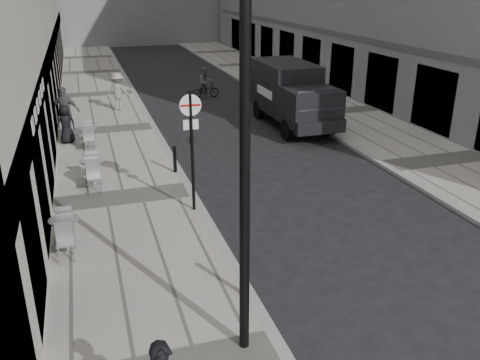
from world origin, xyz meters
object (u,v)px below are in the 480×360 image
object	(u,v)px
cyclist	(205,86)
lamppost	(245,148)
sign_post	(191,136)
panel_van	(291,92)

from	to	relation	value
cyclist	lamppost	bearing A→B (deg)	-107.31
sign_post	cyclist	world-z (taller)	sign_post
sign_post	lamppost	size ratio (longest dim) A/B	0.51
panel_van	lamppost	bearing A→B (deg)	-115.43
lamppost	cyclist	bearing A→B (deg)	78.11
sign_post	panel_van	world-z (taller)	sign_post
sign_post	cyclist	bearing A→B (deg)	77.22
sign_post	cyclist	xyz separation A→B (m)	(3.88, 14.47, -1.63)
sign_post	panel_van	size ratio (longest dim) A/B	0.58
lamppost	panel_van	bearing A→B (deg)	64.32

